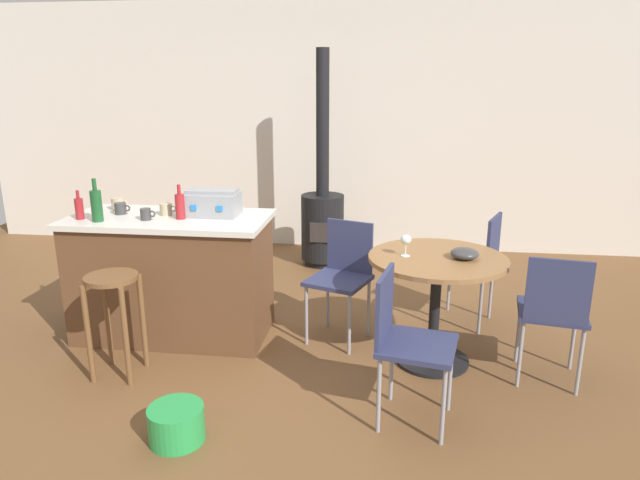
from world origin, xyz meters
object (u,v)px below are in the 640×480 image
(wooden_stool, at_px, (114,304))
(folding_chair_right, at_px, (476,260))
(cup_0, at_px, (166,209))
(serving_bowl, at_px, (465,253))
(plastic_bucket, at_px, (176,424))
(kitchen_island, at_px, (173,276))
(folding_chair_near, at_px, (343,271))
(dining_table, at_px, (436,283))
(cup_1, at_px, (146,214))
(cup_3, at_px, (118,204))
(cup_2, at_px, (121,208))
(wood_stove, at_px, (323,214))
(folding_chair_left, at_px, (553,309))
(bottle_2, at_px, (96,205))
(toolbox, at_px, (212,203))
(folding_chair_far, at_px, (405,336))
(bottle_1, at_px, (79,208))
(wine_glass, at_px, (406,240))
(bottle_0, at_px, (180,206))

(wooden_stool, bearing_deg, folding_chair_right, 24.97)
(folding_chair_right, bearing_deg, cup_0, -169.49)
(serving_bowl, bearing_deg, plastic_bucket, -146.43)
(kitchen_island, bearing_deg, folding_chair_near, 4.87)
(kitchen_island, distance_m, folding_chair_right, 2.30)
(dining_table, height_order, cup_1, cup_1)
(dining_table, distance_m, cup_3, 2.42)
(cup_2, bearing_deg, serving_bowl, -6.15)
(wood_stove, relative_size, cup_2, 18.27)
(folding_chair_right, distance_m, cup_1, 2.47)
(folding_chair_left, distance_m, folding_chair_right, 0.94)
(bottle_2, distance_m, serving_bowl, 2.50)
(cup_1, relative_size, plastic_bucket, 0.37)
(cup_2, bearing_deg, kitchen_island, -5.07)
(folding_chair_near, height_order, cup_3, cup_3)
(wood_stove, relative_size, toolbox, 5.73)
(folding_chair_left, bearing_deg, folding_chair_right, 111.64)
(cup_0, relative_size, plastic_bucket, 0.42)
(wooden_stool, xyz_separation_m, dining_table, (2.03, 0.43, 0.08))
(wood_stove, bearing_deg, wooden_stool, -112.64)
(folding_chair_far, relative_size, bottle_2, 2.88)
(folding_chair_far, relative_size, folding_chair_right, 0.98)
(folding_chair_left, bearing_deg, bottle_2, 176.13)
(kitchen_island, relative_size, folding_chair_right, 1.63)
(folding_chair_near, bearing_deg, cup_3, 177.89)
(cup_0, xyz_separation_m, plastic_bucket, (0.53, -1.32, -0.86))
(bottle_1, distance_m, wine_glass, 2.28)
(folding_chair_near, height_order, bottle_0, bottle_0)
(folding_chair_left, bearing_deg, folding_chair_near, 159.23)
(dining_table, xyz_separation_m, cup_1, (-2.01, 0.09, 0.38))
(toolbox, bearing_deg, dining_table, -10.54)
(toolbox, xyz_separation_m, serving_bowl, (1.76, -0.32, -0.21))
(folding_chair_far, xyz_separation_m, bottle_0, (-1.57, 0.86, 0.50))
(bottle_1, bearing_deg, dining_table, -1.25)
(folding_chair_left, xyz_separation_m, bottle_2, (-3.02, 0.20, 0.52))
(bottle_1, height_order, cup_3, bottle_1)
(wooden_stool, height_order, plastic_bucket, wooden_stool)
(cup_1, bearing_deg, wooden_stool, -92.29)
(folding_chair_near, xyz_separation_m, bottle_1, (-1.83, -0.26, 0.48))
(bottle_0, bearing_deg, wood_stove, 67.51)
(cup_3, bearing_deg, bottle_0, -21.14)
(folding_chair_far, distance_m, folding_chair_right, 1.49)
(plastic_bucket, bearing_deg, serving_bowl, 33.57)
(toolbox, bearing_deg, wine_glass, -12.64)
(folding_chair_left, distance_m, bottle_0, 2.55)
(folding_chair_near, bearing_deg, bottle_2, -169.72)
(wood_stove, bearing_deg, serving_bowl, -60.24)
(plastic_bucket, bearing_deg, bottle_0, 107.44)
(toolbox, distance_m, cup_2, 0.68)
(folding_chair_far, height_order, serving_bowl, folding_chair_far)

